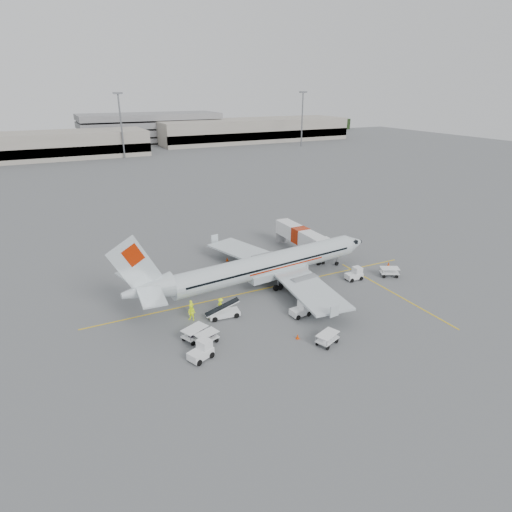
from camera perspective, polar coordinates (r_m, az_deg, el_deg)
The scene contains 25 objects.
ground at distance 54.39m, azimuth 0.95°, elevation -4.42°, with size 360.00×360.00×0.00m, color #56595B.
stripe_lead at distance 54.39m, azimuth 0.95°, elevation -4.41°, with size 44.00×0.20×0.01m, color yellow.
stripe_cross at distance 56.22m, azimuth 17.66°, elevation -4.61°, with size 0.20×20.00×0.01m, color yellow.
terminal_east at distance 210.72m, azimuth -0.40°, elevation 16.45°, with size 90.00×26.00×10.00m, color gray, non-canonical shape.
parking_garage at distance 209.50m, azimuth -13.92°, elevation 16.38°, with size 62.00×24.00×14.00m, color slate, non-canonical shape.
treeline at distance 220.47m, azimuth -21.30°, elevation 14.76°, with size 300.00×3.00×6.00m, color black, non-canonical shape.
mast_center at distance 164.17m, azimuth -17.51°, elevation 16.16°, with size 3.20×1.20×22.00m, color slate, non-canonical shape.
mast_east at distance 191.64m, azimuth 6.17°, elevation 17.63°, with size 3.20×1.20×22.00m, color slate, non-canonical shape.
aircraft at distance 53.80m, azimuth 1.79°, elevation 0.83°, with size 34.76×27.24×9.58m, color silver, non-canonical shape.
jet_bridge at distance 65.84m, azimuth 5.91°, elevation 2.07°, with size 2.83×15.09×3.96m, color white, non-canonical shape.
belt_loader at distance 47.64m, azimuth -4.32°, elevation -6.80°, with size 4.60×1.72×2.49m, color white, non-canonical shape.
tug_fore at distance 58.08m, azimuth 12.93°, elevation -2.32°, with size 2.21×1.26×1.70m, color white, non-canonical shape.
tug_mid at distance 48.21m, azimuth 5.92°, elevation -7.02°, with size 2.22×1.27×1.72m, color white, non-canonical shape.
tug_aft at distance 41.24m, azimuth -7.43°, elevation -12.41°, with size 2.35×1.34×1.81m, color white, non-canonical shape.
cart_loaded_a at distance 44.31m, azimuth -8.16°, elevation -10.21°, with size 2.54×1.50×1.32m, color white, non-canonical shape.
cart_loaded_b at distance 43.60m, azimuth -6.59°, elevation -10.80°, with size 2.28×1.35×1.19m, color white, non-canonical shape.
cart_empty_a at distance 43.73m, azimuth 9.49°, elevation -10.83°, with size 2.37×1.40×1.24m, color white, non-canonical shape.
cart_empty_b at distance 60.43m, azimuth 17.36°, elevation -2.05°, with size 2.40×1.42×1.25m, color white, non-canonical shape.
cone_nose at distance 63.92m, azimuth 17.25°, elevation -1.01°, with size 0.42×0.42×0.68m, color #E23D02.
cone_port at distance 63.05m, azimuth -3.86°, elevation -0.40°, with size 0.37×0.37×0.60m, color #E23D02.
cone_stbd at distance 44.38m, azimuth 5.57°, elevation -10.60°, with size 0.35×0.35×0.56m, color #E23D02.
crew_a at distance 48.88m, azimuth -8.61°, elevation -6.77°, with size 0.61×0.40×1.67m, color #E1FC15.
crew_b at distance 47.55m, azimuth -8.57°, elevation -7.50°, with size 0.90×0.70×1.85m, color #E1FC15.
crew_c at distance 49.00m, azimuth -4.72°, elevation -6.51°, with size 1.07×0.61×1.65m, color #E1FC15.
crew_d at distance 41.95m, azimuth -6.59°, elevation -11.72°, with size 1.07×0.44×1.82m, color #E1FC15.
Camera 1 is at (-22.68, -43.31, 23.85)m, focal length 30.00 mm.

